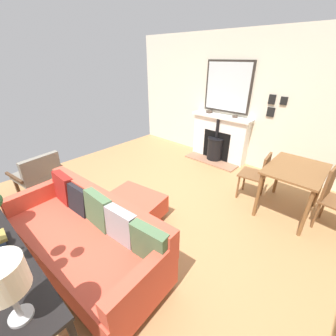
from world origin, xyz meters
name	(u,v)px	position (x,y,z in m)	size (l,w,h in m)	color
ground_plane	(132,220)	(0.00, 0.00, 0.00)	(5.99, 5.39, 0.01)	#A87A4C
wall_left	(238,101)	(-3.00, 0.00, 1.32)	(0.12, 5.39, 2.64)	silver
fireplace	(219,140)	(-2.77, -0.23, 0.46)	(0.61, 1.36, 1.01)	#93664C
mirror_over_mantel	(228,87)	(-2.91, -0.23, 1.59)	(0.04, 1.04, 1.03)	#2D2823
mantel_bowl_near	(209,112)	(-2.82, -0.57, 1.04)	(0.14, 0.14, 0.05)	#47382D
mantel_bowl_far	(235,116)	(-2.82, 0.07, 1.04)	(0.12, 0.12, 0.04)	#47382D
sofa	(87,236)	(0.77, 0.18, 0.36)	(0.96, 2.10, 0.82)	#B2B2B7
ottoman	(136,204)	(-0.11, -0.01, 0.23)	(0.65, 0.86, 0.37)	#B2B2B7
armchair_accent	(38,172)	(0.60, -1.63, 0.45)	(0.74, 0.66, 0.78)	#4C3321
table_lamp_far_end	(2,279)	(1.55, 0.91, 1.09)	(0.25, 0.25, 0.47)	#B2B2B7
dining_table	(295,175)	(-1.75, 1.60, 0.64)	(0.96, 0.72, 0.75)	brown
dining_chair_near_fireplace	(258,173)	(-1.75, 1.10, 0.49)	(0.44, 0.44, 0.82)	brown
dining_chair_by_back_wall	(333,194)	(-1.76, 2.10, 0.52)	(0.44, 0.44, 0.90)	brown
photo_gallery_row	(275,105)	(-2.92, 0.77, 1.35)	(0.02, 0.33, 0.41)	black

